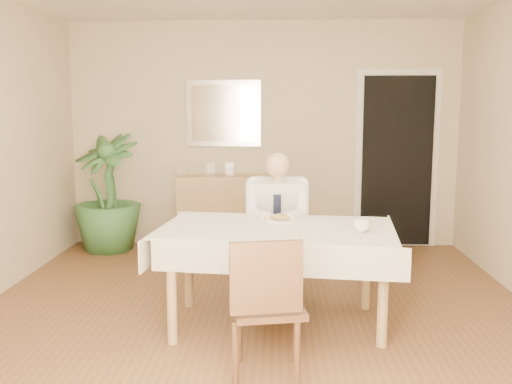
{
  "coord_description": "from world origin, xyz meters",
  "views": [
    {
      "loc": [
        0.18,
        -4.17,
        1.63
      ],
      "look_at": [
        0.0,
        0.35,
        0.95
      ],
      "focal_mm": 40.0,
      "sensor_mm": 36.0,
      "label": 1
    }
  ],
  "objects_px": {
    "chair_near": "(267,301)",
    "seated_man": "(277,219)",
    "coffee_mug": "(362,225)",
    "chair_far": "(277,232)",
    "dining_table": "(277,238)",
    "sideboard": "(223,211)",
    "potted_palm": "(107,193)"
  },
  "relations": [
    {
      "from": "chair_near",
      "to": "sideboard",
      "type": "xyz_separation_m",
      "value": [
        -0.57,
        3.27,
        -0.07
      ]
    },
    {
      "from": "coffee_mug",
      "to": "seated_man",
      "type": "bearing_deg",
      "value": 129.44
    },
    {
      "from": "seated_man",
      "to": "chair_near",
      "type": "bearing_deg",
      "value": -92.24
    },
    {
      "from": "dining_table",
      "to": "seated_man",
      "type": "xyz_separation_m",
      "value": [
        -0.0,
        0.59,
        0.02
      ]
    },
    {
      "from": "coffee_mug",
      "to": "sideboard",
      "type": "relative_size",
      "value": 0.11
    },
    {
      "from": "dining_table",
      "to": "seated_man",
      "type": "distance_m",
      "value": 0.59
    },
    {
      "from": "dining_table",
      "to": "chair_near",
      "type": "xyz_separation_m",
      "value": [
        -0.06,
        -0.89,
        -0.17
      ]
    },
    {
      "from": "dining_table",
      "to": "chair_near",
      "type": "height_order",
      "value": "chair_near"
    },
    {
      "from": "dining_table",
      "to": "sideboard",
      "type": "distance_m",
      "value": 2.47
    },
    {
      "from": "dining_table",
      "to": "sideboard",
      "type": "height_order",
      "value": "sideboard"
    },
    {
      "from": "chair_near",
      "to": "chair_far",
      "type": "bearing_deg",
      "value": 76.58
    },
    {
      "from": "chair_far",
      "to": "seated_man",
      "type": "relative_size",
      "value": 0.73
    },
    {
      "from": "chair_far",
      "to": "chair_near",
      "type": "xyz_separation_m",
      "value": [
        -0.06,
        -1.78,
        -0.02
      ]
    },
    {
      "from": "dining_table",
      "to": "potted_palm",
      "type": "height_order",
      "value": "potted_palm"
    },
    {
      "from": "dining_table",
      "to": "chair_near",
      "type": "bearing_deg",
      "value": -87.26
    },
    {
      "from": "chair_far",
      "to": "dining_table",
      "type": "bearing_deg",
      "value": -85.63
    },
    {
      "from": "chair_far",
      "to": "potted_palm",
      "type": "bearing_deg",
      "value": 150.3
    },
    {
      "from": "seated_man",
      "to": "potted_palm",
      "type": "bearing_deg",
      "value": 140.42
    },
    {
      "from": "chair_near",
      "to": "seated_man",
      "type": "height_order",
      "value": "seated_man"
    },
    {
      "from": "potted_palm",
      "to": "chair_near",
      "type": "bearing_deg",
      "value": -58.76
    },
    {
      "from": "chair_far",
      "to": "sideboard",
      "type": "bearing_deg",
      "value": 117.14
    },
    {
      "from": "dining_table",
      "to": "potted_palm",
      "type": "xyz_separation_m",
      "value": [
        -1.92,
        2.18,
        -0.01
      ]
    },
    {
      "from": "chair_far",
      "to": "chair_near",
      "type": "relative_size",
      "value": 1.03
    },
    {
      "from": "chair_far",
      "to": "chair_near",
      "type": "bearing_deg",
      "value": -87.5
    },
    {
      "from": "sideboard",
      "to": "dining_table",
      "type": "bearing_deg",
      "value": -80.81
    },
    {
      "from": "chair_near",
      "to": "seated_man",
      "type": "xyz_separation_m",
      "value": [
        0.06,
        1.49,
        0.19
      ]
    },
    {
      "from": "chair_far",
      "to": "seated_man",
      "type": "distance_m",
      "value": 0.34
    },
    {
      "from": "seated_man",
      "to": "dining_table",
      "type": "bearing_deg",
      "value": -90.0
    },
    {
      "from": "seated_man",
      "to": "sideboard",
      "type": "bearing_deg",
      "value": 109.38
    },
    {
      "from": "chair_near",
      "to": "coffee_mug",
      "type": "distance_m",
      "value": 1.05
    },
    {
      "from": "sideboard",
      "to": "potted_palm",
      "type": "bearing_deg",
      "value": -176.97
    },
    {
      "from": "sideboard",
      "to": "chair_near",
      "type": "bearing_deg",
      "value": -85.72
    }
  ]
}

